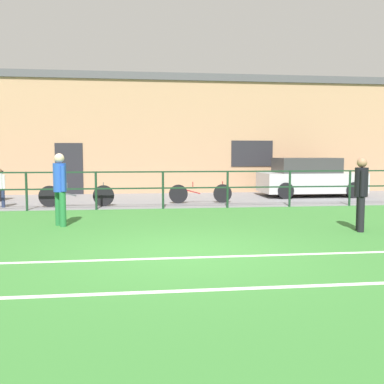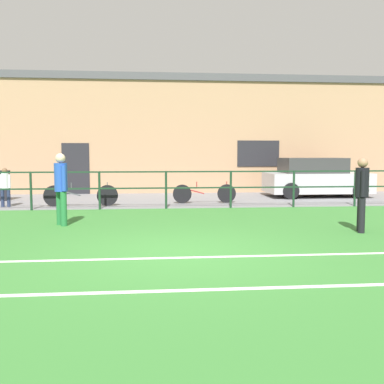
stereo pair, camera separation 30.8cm
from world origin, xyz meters
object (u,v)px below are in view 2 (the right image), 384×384
spectator_child (5,185)px  parked_car_red (316,178)px  bicycle_parked_1 (81,195)px  player_striker (61,185)px  trash_bin_0 (1,185)px  bicycle_parked_0 (204,193)px  player_goalkeeper (362,190)px

spectator_child → parked_car_red: 11.08m
spectator_child → bicycle_parked_1: size_ratio=0.52×
player_striker → trash_bin_0: player_striker is taller
bicycle_parked_0 → player_goalkeeper: bearing=-64.2°
player_goalkeeper → bicycle_parked_1: player_goalkeeper is taller
player_striker → spectator_child: size_ratio=1.39×
spectator_child → trash_bin_0: spectator_child is taller
trash_bin_0 → bicycle_parked_0: bearing=-11.9°
player_striker → trash_bin_0: size_ratio=1.60×
player_striker → parked_car_red: (8.42, 5.90, -0.23)m
player_goalkeeper → player_striker: player_striker is taller
parked_car_red → bicycle_parked_0: (-4.54, -1.82, -0.38)m
spectator_child → trash_bin_0: 2.08m
player_goalkeeper → player_striker: 6.74m
spectator_child → bicycle_parked_1: bearing=173.9°
player_goalkeeper → bicycle_parked_0: player_goalkeeper is taller
bicycle_parked_1 → player_goalkeeper: bearing=-37.3°
parked_car_red → bicycle_parked_0: parked_car_red is taller
parked_car_red → bicycle_parked_1: size_ratio=1.67×
trash_bin_0 → player_goalkeeper: bearing=-35.9°
bicycle_parked_1 → trash_bin_0: size_ratio=2.19×
parked_car_red → trash_bin_0: size_ratio=3.66×
player_striker → trash_bin_0: (-3.20, 5.58, -0.40)m
bicycle_parked_0 → trash_bin_0: (-7.07, 1.49, 0.21)m
bicycle_parked_0 → trash_bin_0: bearing=168.1°
bicycle_parked_1 → spectator_child: bearing=178.8°
player_striker → parked_car_red: bearing=-88.0°
player_striker → bicycle_parked_0: 5.67m
player_striker → parked_car_red: 10.29m
parked_car_red → player_striker: bearing=-145.0°
bicycle_parked_1 → trash_bin_0: 3.67m
bicycle_parked_0 → trash_bin_0: 7.23m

